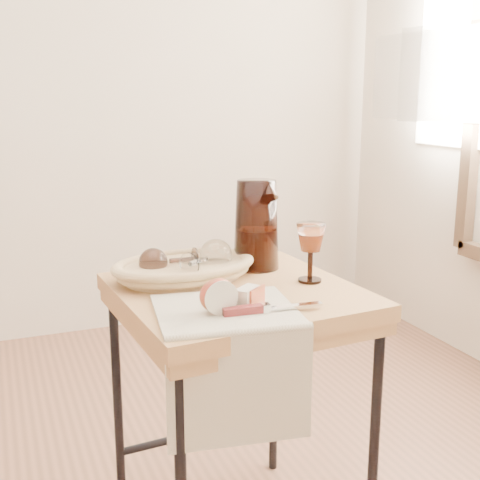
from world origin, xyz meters
name	(u,v)px	position (x,y,z in m)	size (l,w,h in m)	color
wall_back	(2,39)	(0.00, 1.80, 1.35)	(3.60, 0.00, 2.70)	beige
side_table	(237,419)	(0.42, 0.15, 0.34)	(0.53, 0.53, 0.68)	brown
tea_towel	(226,310)	(0.34, 0.01, 0.68)	(0.29, 0.26, 0.01)	beige
bread_basket	(184,271)	(0.32, 0.26, 0.70)	(0.32, 0.22, 0.05)	tan
goblet_lying_a	(171,261)	(0.30, 0.28, 0.73)	(0.11, 0.07, 0.07)	#442E27
goblet_lying_b	(205,259)	(0.37, 0.24, 0.73)	(0.13, 0.08, 0.08)	white
pitcher	(256,225)	(0.53, 0.30, 0.79)	(0.16, 0.24, 0.27)	black
wine_goblet	(310,252)	(0.60, 0.13, 0.75)	(0.07, 0.07, 0.15)	white
apple_half	(217,295)	(0.32, 0.00, 0.72)	(0.08, 0.04, 0.07)	red
apple_wedge	(247,297)	(0.39, 0.01, 0.70)	(0.06, 0.03, 0.04)	beige
table_knife	(269,307)	(0.42, -0.04, 0.69)	(0.21, 0.02, 0.02)	silver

